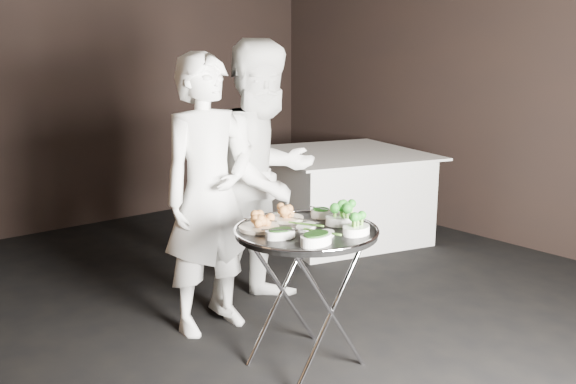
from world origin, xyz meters
TOP-DOWN VIEW (x-y plane):
  - floor at (0.00, 0.00)m, footprint 6.00×7.00m
  - wall_back at (0.00, 3.52)m, footprint 6.00×0.05m
  - wall_right at (3.02, 0.00)m, footprint 0.05×7.00m
  - tray_stand at (0.11, -0.06)m, footprint 0.52×0.44m
  - serving_tray at (0.11, -0.06)m, footprint 0.76×0.76m
  - potato_plate_a at (-0.09, 0.09)m, footprint 0.21×0.21m
  - potato_plate_b at (0.14, 0.15)m, footprint 0.19×0.19m
  - greens_bowl at (0.33, 0.07)m, footprint 0.12×0.12m
  - asparagus_plate_a at (0.12, -0.05)m, footprint 0.19×0.16m
  - asparagus_plate_b at (0.08, -0.22)m, footprint 0.20×0.15m
  - spinach_bowl_a at (-0.10, -0.10)m, footprint 0.18×0.14m
  - spinach_bowl_b at (-0.03, -0.29)m, footprint 0.20×0.14m
  - broccoli_bowl_a at (0.32, -0.12)m, footprint 0.22×0.20m
  - broccoli_bowl_b at (0.25, -0.29)m, footprint 0.19×0.15m
  - serving_utensils at (0.13, 0.01)m, footprint 0.58×0.41m
  - waiter_left at (-0.01, 0.68)m, footprint 0.63×0.42m
  - waiter_right at (0.47, 0.75)m, footprint 0.93×0.77m
  - dining_table at (1.98, 1.57)m, footprint 1.40×1.40m

SIDE VIEW (x-z plane):
  - floor at x=0.00m, z-range -0.05..0.00m
  - dining_table at x=1.98m, z-range 0.00..0.80m
  - tray_stand at x=0.11m, z-range 0.05..0.80m
  - serving_tray at x=0.11m, z-range 0.75..0.79m
  - asparagus_plate_a at x=0.12m, z-range 0.77..0.81m
  - asparagus_plate_b at x=0.08m, z-range 0.77..0.81m
  - spinach_bowl_a at x=-0.10m, z-range 0.77..0.84m
  - greens_bowl at x=0.33m, z-range 0.77..0.84m
  - potato_plate_b at x=0.14m, z-range 0.77..0.84m
  - broccoli_bowl_b at x=0.25m, z-range 0.77..0.84m
  - potato_plate_a at x=-0.09m, z-range 0.77..0.85m
  - broccoli_bowl_a at x=0.32m, z-range 0.77..0.85m
  - spinach_bowl_b at x=-0.03m, z-range 0.77..0.85m
  - serving_utensils at x=0.13m, z-range 0.82..0.83m
  - waiter_left at x=-0.01m, z-range 0.00..1.69m
  - waiter_right at x=0.47m, z-range 0.00..1.77m
  - wall_back at x=0.00m, z-range 0.00..3.00m
  - wall_right at x=3.02m, z-range 0.00..3.00m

